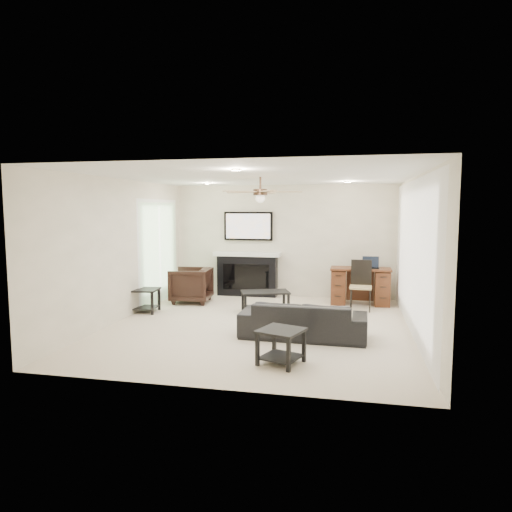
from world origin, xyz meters
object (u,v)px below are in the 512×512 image
(armchair, at_px, (191,285))
(fireplace_unit, at_px, (247,254))
(desk, at_px, (360,286))
(sofa, at_px, (303,320))
(coffee_table, at_px, (265,302))

(armchair, height_order, fireplace_unit, fireplace_unit)
(desk, bearing_deg, armchair, -171.21)
(sofa, xyz_separation_m, armchair, (-2.60, 2.15, 0.09))
(sofa, bearing_deg, coffee_table, -59.27)
(armchair, xyz_separation_m, fireplace_unit, (1.00, 0.96, 0.59))
(fireplace_unit, bearing_deg, coffee_table, -64.97)
(armchair, bearing_deg, desk, 93.66)
(coffee_table, bearing_deg, desk, 10.89)
(sofa, height_order, desk, desk)
(sofa, bearing_deg, armchair, -38.22)
(armchair, relative_size, fireplace_unit, 0.42)
(armchair, bearing_deg, sofa, 45.28)
(coffee_table, distance_m, desk, 2.11)
(sofa, distance_m, fireplace_unit, 3.56)
(fireplace_unit, xyz_separation_m, desk, (2.50, -0.42, -0.57))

